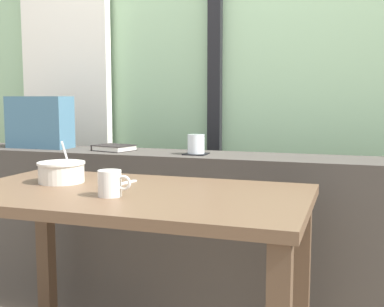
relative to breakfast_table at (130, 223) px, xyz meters
name	(u,v)px	position (x,y,z in m)	size (l,w,h in m)	color
outdoor_backdrop	(210,35)	(-0.05, 1.11, 0.78)	(4.80, 0.08, 2.80)	#9EC699
curtain_left_panel	(66,65)	(-0.90, 1.01, 0.63)	(0.56, 0.06, 2.50)	silver
window_divider_post	(215,52)	(0.00, 1.04, 0.68)	(0.07, 0.05, 2.60)	black
dark_console_ledge	(178,238)	(-0.05, 0.60, -0.22)	(2.80, 0.31, 0.80)	#423D38
breakfast_table	(130,223)	(0.00, 0.00, 0.00)	(1.21, 0.67, 0.74)	brown
coaster_square	(196,154)	(0.05, 0.57, 0.18)	(0.10, 0.10, 0.01)	black
juice_glass	(196,145)	(0.05, 0.57, 0.22)	(0.08, 0.08, 0.09)	white
closed_book	(114,148)	(-0.37, 0.60, 0.19)	(0.20, 0.18, 0.03)	black
throw_pillow	(40,122)	(-0.79, 0.60, 0.31)	(0.32, 0.14, 0.26)	#426B84
soup_bowl	(62,172)	(-0.32, 0.07, 0.15)	(0.18, 0.18, 0.16)	silver
fork_utensil	(121,184)	(-0.08, 0.10, 0.12)	(0.02, 0.17, 0.01)	silver
ceramic_mug	(110,183)	(-0.02, -0.11, 0.16)	(0.11, 0.08, 0.08)	silver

